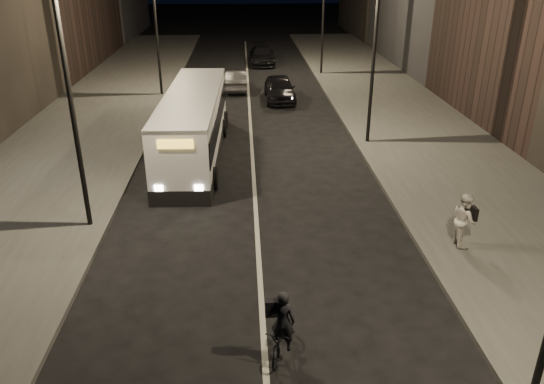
{
  "coord_description": "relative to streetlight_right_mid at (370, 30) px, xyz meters",
  "views": [
    {
      "loc": [
        -0.36,
        -12.11,
        8.48
      ],
      "look_at": [
        0.49,
        3.3,
        1.5
      ],
      "focal_mm": 35.0,
      "sensor_mm": 36.0,
      "label": 1
    }
  ],
  "objects": [
    {
      "name": "car_far",
      "position": [
        -4.04,
        20.55,
        -4.64
      ],
      "size": [
        2.04,
        4.97,
        1.44
      ],
      "primitive_type": "imported",
      "rotation": [
        0.0,
        0.0,
        0.0
      ],
      "color": "black",
      "rests_on": "ground"
    },
    {
      "name": "sidewalk_right",
      "position": [
        3.17,
        2.0,
        -5.28
      ],
      "size": [
        7.0,
        70.0,
        0.16
      ],
      "primitive_type": "cube",
      "color": "#3B3C39",
      "rests_on": "ground"
    },
    {
      "name": "streetlight_right_mid",
      "position": [
        0.0,
        0.0,
        0.0
      ],
      "size": [
        1.2,
        0.44,
        8.12
      ],
      "color": "black",
      "rests_on": "sidewalk_right"
    },
    {
      "name": "ground",
      "position": [
        -5.33,
        -12.0,
        -5.36
      ],
      "size": [
        180.0,
        180.0,
        0.0
      ],
      "primitive_type": "plane",
      "color": "black",
      "rests_on": "ground"
    },
    {
      "name": "streetlight_right_far",
      "position": [
        0.0,
        16.0,
        0.0
      ],
      "size": [
        1.2,
        0.44,
        8.12
      ],
      "color": "black",
      "rests_on": "sidewalk_right"
    },
    {
      "name": "car_near",
      "position": [
        -3.4,
        8.58,
        -4.6
      ],
      "size": [
        1.86,
        4.49,
        1.52
      ],
      "primitive_type": "imported",
      "rotation": [
        0.0,
        0.0,
        0.02
      ],
      "color": "black",
      "rests_on": "ground"
    },
    {
      "name": "streetlight_left_far",
      "position": [
        -10.66,
        10.0,
        0.0
      ],
      "size": [
        1.2,
        0.44,
        8.12
      ],
      "color": "black",
      "rests_on": "sidewalk_left"
    },
    {
      "name": "pedestrian_woman",
      "position": [
        1.0,
        -10.0,
        -4.35
      ],
      "size": [
        0.65,
        0.83,
        1.71
      ],
      "primitive_type": "imported",
      "rotation": [
        0.0,
        0.0,
        1.56
      ],
      "color": "beige",
      "rests_on": "sidewalk_right"
    },
    {
      "name": "cyclist_on_bicycle",
      "position": [
        -4.93,
        -14.52,
        -4.75
      ],
      "size": [
        1.02,
        1.68,
        1.83
      ],
      "rotation": [
        0.0,
        0.0,
        -0.31
      ],
      "color": "black",
      "rests_on": "ground"
    },
    {
      "name": "sidewalk_left",
      "position": [
        -13.83,
        2.0,
        -5.28
      ],
      "size": [
        7.0,
        70.0,
        0.16
      ],
      "primitive_type": "cube",
      "color": "#3B3C39",
      "rests_on": "ground"
    },
    {
      "name": "streetlight_left_near",
      "position": [
        -10.66,
        -8.0,
        0.0
      ],
      "size": [
        1.2,
        0.44,
        8.12
      ],
      "color": "black",
      "rests_on": "sidewalk_left"
    },
    {
      "name": "car_mid",
      "position": [
        -6.13,
        11.55,
        -4.71
      ],
      "size": [
        1.47,
        4.0,
        1.31
      ],
      "primitive_type": "imported",
      "rotation": [
        0.0,
        0.0,
        3.16
      ],
      "color": "#39393B",
      "rests_on": "ground"
    },
    {
      "name": "city_bus",
      "position": [
        -7.93,
        -1.15,
        -3.78
      ],
      "size": [
        2.78,
        10.87,
        2.91
      ],
      "rotation": [
        0.0,
        0.0,
        -0.03
      ],
      "color": "silver",
      "rests_on": "ground"
    }
  ]
}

